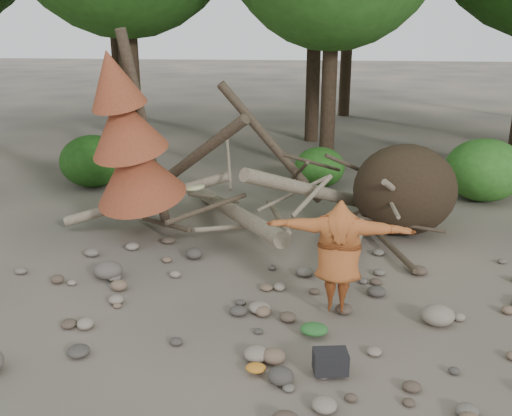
# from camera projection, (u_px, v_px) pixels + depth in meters

# --- Properties ---
(ground) EXTENTS (120.00, 120.00, 0.00)m
(ground) POSITION_uv_depth(u_px,v_px,m) (267.00, 326.00, 8.76)
(ground) COLOR #514C44
(ground) RESTS_ON ground
(deadfall_pile) EXTENTS (8.55, 5.24, 3.30)m
(deadfall_pile) POSITION_uv_depth(u_px,v_px,m) (377.00, 192.00, 12.26)
(deadfall_pile) COLOR #332619
(deadfall_pile) RESTS_ON ground
(dead_conifer) EXTENTS (2.06, 2.16, 4.35)m
(dead_conifer) POSITION_uv_depth(u_px,v_px,m) (129.00, 142.00, 11.58)
(dead_conifer) COLOR #4C3F30
(dead_conifer) RESTS_ON ground
(bush_left) EXTENTS (1.80, 1.80, 1.44)m
(bush_left) POSITION_uv_depth(u_px,v_px,m) (93.00, 161.00, 15.87)
(bush_left) COLOR #205215
(bush_left) RESTS_ON ground
(bush_mid) EXTENTS (1.40, 1.40, 1.12)m
(bush_mid) POSITION_uv_depth(u_px,v_px,m) (320.00, 167.00, 15.86)
(bush_mid) COLOR #2B681E
(bush_mid) RESTS_ON ground
(bush_right) EXTENTS (2.00, 2.00, 1.60)m
(bush_right) POSITION_uv_depth(u_px,v_px,m) (484.00, 170.00, 14.62)
(bush_right) COLOR #367B26
(bush_right) RESTS_ON ground
(frisbee_thrower) EXTENTS (3.41, 1.15, 2.16)m
(frisbee_thrower) POSITION_uv_depth(u_px,v_px,m) (338.00, 256.00, 8.82)
(frisbee_thrower) COLOR #AB5526
(frisbee_thrower) RESTS_ON ground
(backpack) EXTENTS (0.49, 0.36, 0.30)m
(backpack) POSITION_uv_depth(u_px,v_px,m) (330.00, 366.00, 7.49)
(backpack) COLOR black
(backpack) RESTS_ON ground
(cloth_green) EXTENTS (0.42, 0.35, 0.16)m
(cloth_green) POSITION_uv_depth(u_px,v_px,m) (314.00, 332.00, 8.42)
(cloth_green) COLOR #286629
(cloth_green) RESTS_ON ground
(cloth_orange) EXTENTS (0.28, 0.23, 0.10)m
(cloth_orange) POSITION_uv_depth(u_px,v_px,m) (256.00, 371.00, 7.54)
(cloth_orange) COLOR #C67822
(cloth_orange) RESTS_ON ground
(boulder_mid_right) EXTENTS (0.51, 0.46, 0.31)m
(boulder_mid_right) POSITION_uv_depth(u_px,v_px,m) (438.00, 315.00, 8.76)
(boulder_mid_right) COLOR gray
(boulder_mid_right) RESTS_ON ground
(boulder_mid_left) EXTENTS (0.53, 0.48, 0.32)m
(boulder_mid_left) POSITION_uv_depth(u_px,v_px,m) (108.00, 270.00, 10.31)
(boulder_mid_left) COLOR #5D554E
(boulder_mid_left) RESTS_ON ground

